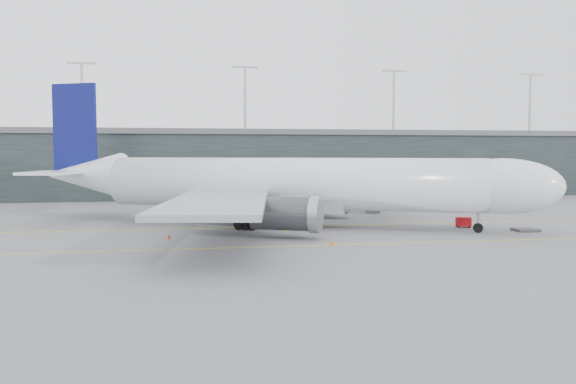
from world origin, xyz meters
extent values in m
plane|color=#5C5C61|center=(0.00, 0.00, 0.00)|extent=(320.00, 320.00, 0.00)
cube|color=gold|center=(0.00, -4.00, 0.01)|extent=(160.00, 0.25, 0.02)
cube|color=gold|center=(0.00, -20.00, 0.01)|extent=(160.00, 0.25, 0.02)
cube|color=gold|center=(5.00, 20.00, 0.01)|extent=(0.25, 60.00, 0.02)
cube|color=black|center=(0.00, 58.00, 7.00)|extent=(240.00, 35.00, 14.00)
cube|color=#4F5153|center=(0.00, 58.00, 14.60)|extent=(240.00, 36.00, 1.20)
cylinder|color=#9E9EA3|center=(-30.00, 48.00, 22.00)|extent=(0.60, 0.60, 14.00)
cylinder|color=#9E9EA3|center=(5.00, 48.00, 22.00)|extent=(0.60, 0.60, 14.00)
cylinder|color=#9E9EA3|center=(40.00, 48.00, 22.00)|extent=(0.60, 0.60, 14.00)
cylinder|color=#9E9EA3|center=(75.00, 48.00, 22.00)|extent=(0.60, 0.60, 14.00)
cylinder|color=white|center=(6.37, -3.73, 5.92)|extent=(49.66, 27.43, 6.92)
ellipsoid|color=white|center=(31.30, -14.97, 5.92)|extent=(16.10, 12.29, 6.92)
cone|color=white|center=(-22.64, 9.36, 6.70)|extent=(13.93, 11.11, 6.65)
cube|color=gray|center=(5.35, -3.27, 3.24)|extent=(18.58, 12.43, 2.23)
cube|color=black|center=(35.17, -16.72, 7.03)|extent=(3.62, 4.06, 0.89)
cube|color=gray|center=(-3.80, -18.12, 4.80)|extent=(14.61, 33.49, 0.61)
cylinder|color=#3D3E43|center=(4.04, -14.31, 2.90)|extent=(8.73, 6.78, 3.91)
cube|color=gray|center=(10.43, 13.43, 4.80)|extent=(28.60, 31.20, 0.61)
cylinder|color=#3D3E43|center=(12.76, 5.02, 2.90)|extent=(8.73, 6.78, 3.91)
cube|color=#0A0F5A|center=(-24.17, 10.05, 13.73)|extent=(6.84, 3.49, 13.40)
cube|color=white|center=(-26.18, 4.22, 7.26)|extent=(7.68, 10.91, 0.39)
cube|color=white|center=(-21.13, 15.41, 7.26)|extent=(11.12, 11.67, 0.39)
cylinder|color=black|center=(28.76, -13.83, 0.61)|extent=(1.30, 0.91, 1.23)
cylinder|color=#9E9EA3|center=(28.76, -13.83, 1.45)|extent=(0.33, 0.33, 2.90)
cylinder|color=black|center=(0.09, -6.78, 0.73)|extent=(1.55, 1.11, 1.45)
cylinder|color=black|center=(4.50, 2.99, 0.73)|extent=(1.55, 1.11, 1.45)
cube|color=#28292D|center=(21.16, 0.48, 5.56)|extent=(4.19, 4.55, 3.11)
cube|color=#28292D|center=(22.72, 9.57, 5.56)|extent=(5.19, 14.72, 2.78)
cube|color=#28292D|center=(25.18, 23.82, 5.56)|extent=(5.47, 14.77, 2.89)
cube|color=#28292D|center=(27.63, 38.07, 5.56)|extent=(5.74, 14.81, 3.00)
cylinder|color=#9E9EA3|center=(22.86, 10.34, 2.11)|extent=(0.56, 0.56, 4.23)
cube|color=#3D3E43|center=(22.86, 10.34, 0.39)|extent=(2.47, 2.02, 0.78)
cylinder|color=#28292D|center=(21.16, 40.50, 5.56)|extent=(4.45, 4.45, 3.34)
cylinder|color=#28292D|center=(21.16, 40.50, 2.00)|extent=(2.00, 2.00, 4.00)
cube|color=#B00C11|center=(29.40, -8.63, 0.78)|extent=(2.33, 1.91, 1.19)
cylinder|color=black|center=(28.56, -8.80, 0.18)|extent=(0.39, 0.26, 0.37)
cylinder|color=black|center=(29.92, -9.32, 0.18)|extent=(0.39, 0.26, 0.37)
cylinder|color=black|center=(28.88, -7.95, 0.18)|extent=(0.39, 0.26, 0.37)
cylinder|color=black|center=(30.25, -8.47, 0.18)|extent=(0.39, 0.26, 0.37)
cube|color=#38373D|center=(35.56, -13.44, 0.18)|extent=(2.98, 2.40, 0.29)
cube|color=#3D3E43|center=(-3.99, 10.88, 0.17)|extent=(2.53, 2.17, 0.23)
cube|color=#A9ADB5|center=(-3.99, 10.88, 1.18)|extent=(2.07, 1.98, 1.69)
cube|color=navy|center=(-3.99, 10.88, 2.06)|extent=(2.14, 2.05, 0.09)
cube|color=#3D3E43|center=(-3.95, 12.00, 0.13)|extent=(2.09, 1.86, 0.17)
cube|color=silver|center=(-3.95, 12.00, 0.91)|extent=(1.73, 1.67, 1.31)
cube|color=navy|center=(-3.95, 12.00, 1.59)|extent=(1.78, 1.73, 0.07)
cube|color=#3D3E43|center=(1.29, 10.18, 0.13)|extent=(2.01, 1.74, 0.18)
cube|color=#B5BBC2|center=(1.29, 10.18, 0.92)|extent=(1.65, 1.58, 1.32)
cube|color=navy|center=(1.29, 10.18, 1.61)|extent=(1.70, 1.63, 0.07)
cone|color=#F3480D|center=(31.80, -5.97, 0.39)|extent=(0.49, 0.49, 0.79)
cone|color=orange|center=(8.38, -20.27, 0.37)|extent=(0.47, 0.47, 0.75)
cone|color=#DE620C|center=(7.39, 10.58, 0.40)|extent=(0.50, 0.50, 0.80)
cone|color=red|center=(-9.47, -12.57, 0.33)|extent=(0.42, 0.42, 0.66)
camera|label=1|loc=(-6.41, -79.02, 10.05)|focal=35.00mm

